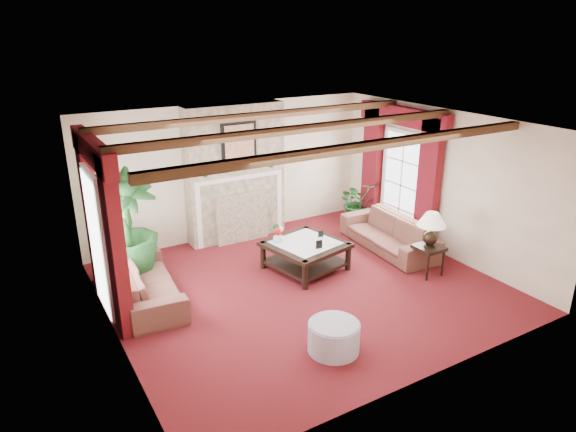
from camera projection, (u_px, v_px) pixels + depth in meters
floor at (303, 287)px, 8.51m from camera, size 6.00×6.00×0.00m
ceiling at (305, 125)px, 7.57m from camera, size 6.00×6.00×0.00m
back_wall at (231, 171)px, 10.27m from camera, size 6.00×0.02×2.70m
left_wall at (107, 250)px, 6.61m from camera, size 0.02×5.50×2.70m
right_wall at (441, 183)px, 9.47m from camera, size 0.02×5.50×2.70m
ceiling_beams at (305, 129)px, 7.60m from camera, size 6.00×3.00×0.12m
fireplace at (233, 104)px, 9.64m from camera, size 2.00×0.52×2.70m
french_door_left at (87, 174)px, 7.17m from camera, size 0.10×1.10×2.16m
french_door_right at (406, 132)px, 9.99m from camera, size 0.10×1.10×2.16m
curtains_left at (91, 143)px, 7.07m from camera, size 0.20×2.40×2.55m
curtains_right at (403, 111)px, 9.80m from camera, size 0.20×2.40×2.55m
sofa_left at (146, 275)px, 8.00m from camera, size 2.21×0.99×0.82m
sofa_right at (389, 228)px, 9.86m from camera, size 2.24×0.91×0.85m
potted_palm at (128, 251)px, 8.58m from camera, size 1.34×2.05×1.06m
small_plant at (358, 207)px, 11.18m from camera, size 1.25×1.31×0.75m
coffee_table at (305, 256)px, 9.07m from camera, size 1.45×1.45×0.50m
side_table at (428, 260)px, 8.88m from camera, size 0.55×0.55×0.53m
ottoman at (334, 337)px, 6.78m from camera, size 0.69×0.69×0.40m
table_lamp at (431, 229)px, 8.68m from camera, size 0.49×0.49×0.63m
flower_vase at (278, 237)px, 8.99m from camera, size 0.33×0.33×0.19m
book at (324, 238)px, 8.87m from camera, size 0.19×0.04×0.26m
photo_frame_a at (319, 245)px, 8.71m from camera, size 0.12×0.03×0.16m
photo_frame_b at (321, 234)px, 9.20m from camera, size 0.10×0.05×0.12m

